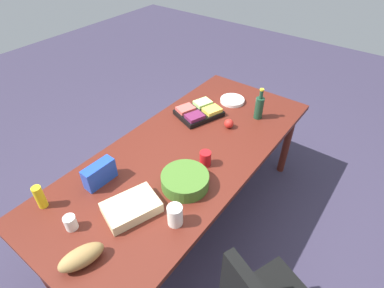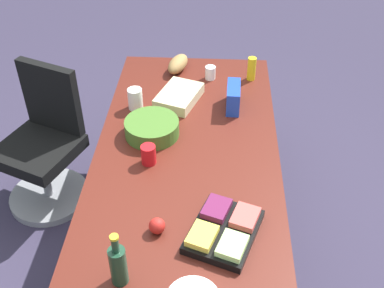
{
  "view_description": "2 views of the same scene",
  "coord_description": "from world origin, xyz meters",
  "px_view_note": "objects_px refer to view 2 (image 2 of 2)",
  "views": [
    {
      "loc": [
        1.34,
        1.07,
        2.27
      ],
      "look_at": [
        -0.03,
        0.05,
        0.87
      ],
      "focal_mm": 28.48,
      "sensor_mm": 36.0,
      "label": 1
    },
    {
      "loc": [
        -1.92,
        -0.14,
        2.48
      ],
      "look_at": [
        0.09,
        -0.03,
        0.87
      ],
      "focal_mm": 44.81,
      "sensor_mm": 36.0,
      "label": 2
    }
  ],
  "objects_px": {
    "wine_bottle": "(118,264)",
    "sheet_cake": "(179,96)",
    "paper_cup": "(210,73)",
    "conference_table": "(185,176)",
    "fruit_platter": "(224,230)",
    "mustard_bottle": "(252,69)",
    "apple_red": "(157,226)",
    "bread_loaf": "(178,64)",
    "mayo_jar": "(135,99)",
    "chip_bag_blue": "(233,97)",
    "red_solo_cup": "(148,155)",
    "office_chair": "(45,153)",
    "salad_bowl": "(152,128)"
  },
  "relations": [
    {
      "from": "mustard_bottle",
      "to": "wine_bottle",
      "type": "bearing_deg",
      "value": 159.91
    },
    {
      "from": "chip_bag_blue",
      "to": "sheet_cake",
      "type": "xyz_separation_m",
      "value": [
        0.05,
        0.34,
        -0.04
      ]
    },
    {
      "from": "mayo_jar",
      "to": "fruit_platter",
      "type": "bearing_deg",
      "value": -151.04
    },
    {
      "from": "chip_bag_blue",
      "to": "fruit_platter",
      "type": "distance_m",
      "value": 1.04
    },
    {
      "from": "wine_bottle",
      "to": "sheet_cake",
      "type": "relative_size",
      "value": 0.86
    },
    {
      "from": "mustard_bottle",
      "to": "salad_bowl",
      "type": "relative_size",
      "value": 0.52
    },
    {
      "from": "conference_table",
      "to": "fruit_platter",
      "type": "bearing_deg",
      "value": -156.01
    },
    {
      "from": "red_solo_cup",
      "to": "sheet_cake",
      "type": "xyz_separation_m",
      "value": [
        0.61,
        -0.12,
        -0.02
      ]
    },
    {
      "from": "apple_red",
      "to": "sheet_cake",
      "type": "xyz_separation_m",
      "value": [
        1.09,
        -0.02,
        -0.0
      ]
    },
    {
      "from": "mustard_bottle",
      "to": "sheet_cake",
      "type": "distance_m",
      "value": 0.55
    },
    {
      "from": "mayo_jar",
      "to": "wine_bottle",
      "type": "bearing_deg",
      "value": -174.46
    },
    {
      "from": "paper_cup",
      "to": "chip_bag_blue",
      "type": "xyz_separation_m",
      "value": [
        -0.34,
        -0.15,
        0.03
      ]
    },
    {
      "from": "office_chair",
      "to": "wine_bottle",
      "type": "bearing_deg",
      "value": -148.52
    },
    {
      "from": "salad_bowl",
      "to": "red_solo_cup",
      "type": "bearing_deg",
      "value": -177.14
    },
    {
      "from": "office_chair",
      "to": "bread_loaf",
      "type": "xyz_separation_m",
      "value": [
        0.47,
        -0.88,
        0.45
      ]
    },
    {
      "from": "paper_cup",
      "to": "red_solo_cup",
      "type": "xyz_separation_m",
      "value": [
        -0.9,
        0.31,
        0.01
      ]
    },
    {
      "from": "paper_cup",
      "to": "wine_bottle",
      "type": "height_order",
      "value": "wine_bottle"
    },
    {
      "from": "conference_table",
      "to": "mayo_jar",
      "type": "height_order",
      "value": "mayo_jar"
    },
    {
      "from": "wine_bottle",
      "to": "mayo_jar",
      "type": "height_order",
      "value": "wine_bottle"
    },
    {
      "from": "paper_cup",
      "to": "sheet_cake",
      "type": "bearing_deg",
      "value": 146.6
    },
    {
      "from": "wine_bottle",
      "to": "red_solo_cup",
      "type": "bearing_deg",
      "value": -1.82
    },
    {
      "from": "mayo_jar",
      "to": "chip_bag_blue",
      "type": "xyz_separation_m",
      "value": [
        0.04,
        -0.6,
        0.01
      ]
    },
    {
      "from": "bread_loaf",
      "to": "fruit_platter",
      "type": "bearing_deg",
      "value": -167.56
    },
    {
      "from": "red_solo_cup",
      "to": "salad_bowl",
      "type": "relative_size",
      "value": 0.35
    },
    {
      "from": "paper_cup",
      "to": "mustard_bottle",
      "type": "xyz_separation_m",
      "value": [
        0.01,
        -0.28,
        0.04
      ]
    },
    {
      "from": "paper_cup",
      "to": "fruit_platter",
      "type": "xyz_separation_m",
      "value": [
        -1.38,
        -0.1,
        -0.01
      ]
    },
    {
      "from": "paper_cup",
      "to": "fruit_platter",
      "type": "relative_size",
      "value": 0.21
    },
    {
      "from": "wine_bottle",
      "to": "fruit_platter",
      "type": "bearing_deg",
      "value": -57.6
    },
    {
      "from": "red_solo_cup",
      "to": "bread_loaf",
      "type": "relative_size",
      "value": 0.46
    },
    {
      "from": "red_solo_cup",
      "to": "bread_loaf",
      "type": "height_order",
      "value": "red_solo_cup"
    },
    {
      "from": "apple_red",
      "to": "mayo_jar",
      "type": "bearing_deg",
      "value": 13.91
    },
    {
      "from": "bread_loaf",
      "to": "chip_bag_blue",
      "type": "bearing_deg",
      "value": -139.26
    },
    {
      "from": "sheet_cake",
      "to": "mayo_jar",
      "type": "bearing_deg",
      "value": 109.68
    },
    {
      "from": "sheet_cake",
      "to": "mustard_bottle",
      "type": "bearing_deg",
      "value": -57.53
    },
    {
      "from": "office_chair",
      "to": "paper_cup",
      "type": "bearing_deg",
      "value": -71.29
    },
    {
      "from": "red_solo_cup",
      "to": "sheet_cake",
      "type": "relative_size",
      "value": 0.34
    },
    {
      "from": "conference_table",
      "to": "apple_red",
      "type": "bearing_deg",
      "value": 168.06
    },
    {
      "from": "conference_table",
      "to": "apple_red",
      "type": "distance_m",
      "value": 0.49
    },
    {
      "from": "wine_bottle",
      "to": "mayo_jar",
      "type": "distance_m",
      "value": 1.27
    },
    {
      "from": "salad_bowl",
      "to": "chip_bag_blue",
      "type": "relative_size",
      "value": 1.42
    },
    {
      "from": "apple_red",
      "to": "sheet_cake",
      "type": "relative_size",
      "value": 0.24
    },
    {
      "from": "paper_cup",
      "to": "apple_red",
      "type": "distance_m",
      "value": 1.39
    },
    {
      "from": "conference_table",
      "to": "bread_loaf",
      "type": "distance_m",
      "value": 1.03
    },
    {
      "from": "bread_loaf",
      "to": "sheet_cake",
      "type": "relative_size",
      "value": 0.75
    },
    {
      "from": "salad_bowl",
      "to": "mustard_bottle",
      "type": "bearing_deg",
      "value": -42.17
    },
    {
      "from": "mustard_bottle",
      "to": "fruit_platter",
      "type": "relative_size",
      "value": 0.37
    },
    {
      "from": "mustard_bottle",
      "to": "bread_loaf",
      "type": "distance_m",
      "value": 0.51
    },
    {
      "from": "chip_bag_blue",
      "to": "sheet_cake",
      "type": "distance_m",
      "value": 0.35
    },
    {
      "from": "sheet_cake",
      "to": "conference_table",
      "type": "bearing_deg",
      "value": -172.54
    },
    {
      "from": "conference_table",
      "to": "bread_loaf",
      "type": "relative_size",
      "value": 9.92
    }
  ]
}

